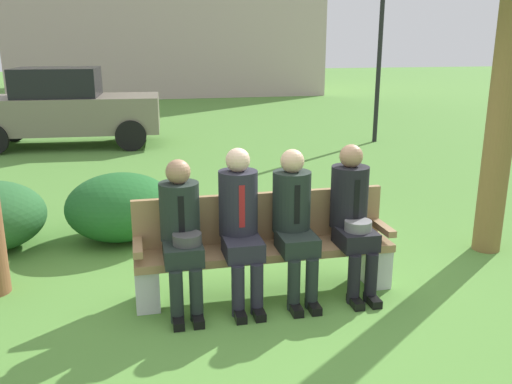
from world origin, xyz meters
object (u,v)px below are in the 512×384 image
(seated_man_centerleft, at_px, (240,219))
(shrub_mid_lawn, at_px, (121,207))
(seated_man_centerright, at_px, (294,217))
(seated_man_rightmost, at_px, (352,212))
(seated_man_leftmost, at_px, (181,228))
(street_lamp, at_px, (380,40))
(park_bench, at_px, (264,246))
(parked_car_near, at_px, (65,108))

(seated_man_centerleft, xyz_separation_m, shrub_mid_lawn, (-1.05, 1.80, -0.37))
(seated_man_centerright, relative_size, seated_man_rightmost, 0.99)
(seated_man_leftmost, bearing_deg, street_lamp, 54.50)
(street_lamp, bearing_deg, park_bench, -121.74)
(park_bench, bearing_deg, seated_man_leftmost, -169.63)
(parked_car_near, bearing_deg, park_bench, -72.25)
(seated_man_centerleft, bearing_deg, shrub_mid_lawn, 120.25)
(shrub_mid_lawn, relative_size, parked_car_near, 0.31)
(seated_man_leftmost, relative_size, shrub_mid_lawn, 1.03)
(seated_man_centerright, distance_m, shrub_mid_lawn, 2.40)
(park_bench, height_order, parked_car_near, parked_car_near)
(seated_man_centerleft, relative_size, seated_man_centerright, 1.02)
(park_bench, xyz_separation_m, seated_man_rightmost, (0.78, -0.13, 0.31))
(seated_man_leftmost, distance_m, seated_man_rightmost, 1.53)
(seated_man_leftmost, distance_m, street_lamp, 8.77)
(seated_man_rightmost, height_order, shrub_mid_lawn, seated_man_rightmost)
(seated_man_centerright, relative_size, shrub_mid_lawn, 1.07)
(parked_car_near, relative_size, street_lamp, 1.08)
(seated_man_centerleft, bearing_deg, seated_man_rightmost, -0.38)
(seated_man_leftmost, height_order, parked_car_near, parked_car_near)
(seated_man_centerleft, distance_m, shrub_mid_lawn, 2.12)
(seated_man_leftmost, height_order, seated_man_centerleft, seated_man_centerleft)
(seated_man_centerright, xyz_separation_m, shrub_mid_lawn, (-1.53, 1.81, -0.35))
(shrub_mid_lawn, height_order, parked_car_near, parked_car_near)
(park_bench, bearing_deg, parked_car_near, 107.75)
(seated_man_rightmost, distance_m, parked_car_near, 8.66)
(shrub_mid_lawn, distance_m, street_lamp, 7.85)
(shrub_mid_lawn, relative_size, street_lamp, 0.34)
(seated_man_rightmost, xyz_separation_m, shrub_mid_lawn, (-2.08, 1.81, -0.36))
(park_bench, relative_size, seated_man_rightmost, 1.72)
(parked_car_near, bearing_deg, seated_man_centerright, -70.97)
(shrub_mid_lawn, xyz_separation_m, street_lamp, (5.56, 5.22, 1.86))
(seated_man_leftmost, xyz_separation_m, street_lamp, (5.02, 7.03, 1.53))
(street_lamp, bearing_deg, seated_man_centerright, -119.84)
(seated_man_centerleft, bearing_deg, street_lamp, 57.28)
(seated_man_leftmost, relative_size, seated_man_centerright, 0.97)
(seated_man_rightmost, height_order, street_lamp, street_lamp)
(shrub_mid_lawn, height_order, street_lamp, street_lamp)
(parked_car_near, distance_m, street_lamp, 7.00)
(seated_man_rightmost, bearing_deg, street_lamp, 63.64)
(parked_car_near, xyz_separation_m, street_lamp, (6.79, -0.98, 1.41))
(park_bench, relative_size, street_lamp, 0.63)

